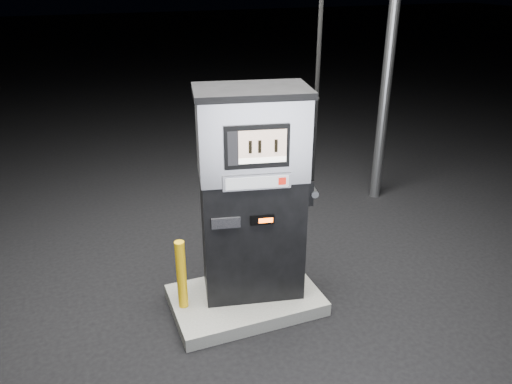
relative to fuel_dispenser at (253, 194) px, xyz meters
name	(u,v)px	position (x,y,z in m)	size (l,w,h in m)	color
ground	(246,305)	(-0.12, -0.10, -1.31)	(80.00, 80.00, 0.00)	black
pump_island	(245,300)	(-0.12, -0.10, -1.24)	(1.60, 1.00, 0.15)	#5E5E5A
fuel_dispenser	(253,194)	(0.00, 0.00, 0.00)	(1.31, 0.89, 4.70)	black
bollard_left	(181,275)	(-0.81, -0.04, -0.77)	(0.10, 0.10, 0.78)	yellow
bollard_right	(298,243)	(0.58, 0.06, -0.74)	(0.11, 0.11, 0.84)	yellow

